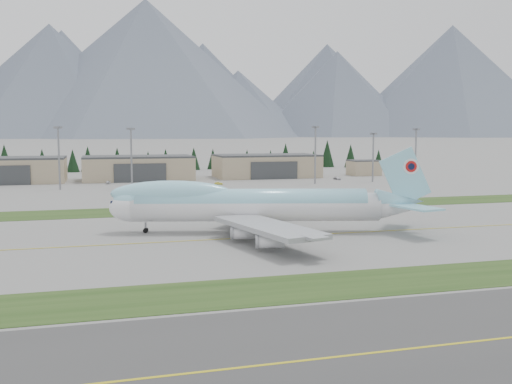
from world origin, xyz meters
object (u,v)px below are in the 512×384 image
object	(u,v)px
hangar_left	(6,170)
hangar_center	(138,168)
hangar_right	(266,166)
service_vehicle_b	(219,185)
service_vehicle_a	(108,184)
service_vehicle_c	(337,180)
boeing_747_freighter	(252,204)

from	to	relation	value
hangar_left	hangar_center	distance (m)	55.00
hangar_right	service_vehicle_b	xyz separation A→B (m)	(-30.02, -33.49, -5.39)
service_vehicle_a	service_vehicle_c	world-z (taller)	service_vehicle_c
boeing_747_freighter	hangar_center	distance (m)	144.47
hangar_center	service_vehicle_c	world-z (taller)	hangar_center
hangar_center	service_vehicle_a	bearing A→B (deg)	-127.71
hangar_center	service_vehicle_c	xyz separation A→B (m)	(86.66, -23.17, -5.39)
hangar_left	service_vehicle_c	world-z (taller)	hangar_left
hangar_right	service_vehicle_a	xyz separation A→B (m)	(-73.51, -17.47, -5.39)
service_vehicle_a	service_vehicle_b	xyz separation A→B (m)	(43.48, -16.02, 0.00)
service_vehicle_a	service_vehicle_c	xyz separation A→B (m)	(100.16, -5.70, 0.00)
boeing_747_freighter	service_vehicle_b	world-z (taller)	boeing_747_freighter
hangar_left	service_vehicle_a	size ratio (longest dim) A/B	12.29
boeing_747_freighter	hangar_left	size ratio (longest dim) A/B	1.46
service_vehicle_b	hangar_left	bearing A→B (deg)	82.69
hangar_right	service_vehicle_c	world-z (taller)	hangar_right
hangar_left	service_vehicle_a	world-z (taller)	hangar_left
boeing_747_freighter	hangar_left	world-z (taller)	boeing_747_freighter
hangar_left	service_vehicle_b	bearing A→B (deg)	-21.51
boeing_747_freighter	hangar_left	distance (m)	159.83
hangar_right	service_vehicle_a	world-z (taller)	hangar_right
boeing_747_freighter	hangar_center	size ratio (longest dim) A/B	1.46
boeing_747_freighter	hangar_left	xyz separation A→B (m)	(-69.96, 143.70, -0.68)
hangar_right	service_vehicle_c	distance (m)	35.73
hangar_left	service_vehicle_b	xyz separation A→B (m)	(84.98, -33.49, -5.39)
hangar_left	service_vehicle_c	bearing A→B (deg)	-9.29
hangar_left	service_vehicle_c	xyz separation A→B (m)	(141.66, -23.17, -5.39)
hangar_center	hangar_right	xyz separation A→B (m)	(60.00, 0.00, 0.00)
service_vehicle_b	hangar_center	bearing A→B (deg)	56.03
hangar_left	service_vehicle_b	size ratio (longest dim) A/B	13.90
service_vehicle_a	service_vehicle_b	distance (m)	46.34
boeing_747_freighter	hangar_right	bearing A→B (deg)	86.53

